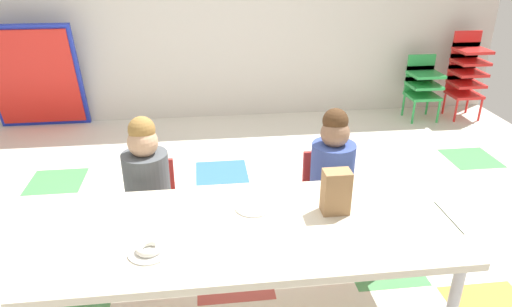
% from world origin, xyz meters
% --- Properties ---
extents(ground_plane, '(6.29, 4.69, 0.02)m').
position_xyz_m(ground_plane, '(0.00, -0.00, -0.01)').
color(ground_plane, silver).
extents(back_wall, '(6.29, 0.10, 2.40)m').
position_xyz_m(back_wall, '(0.00, 2.34, 1.20)').
color(back_wall, beige).
rests_on(back_wall, ground_plane).
extents(craft_table, '(1.89, 0.78, 0.60)m').
position_xyz_m(craft_table, '(0.05, -0.82, 0.55)').
color(craft_table, beige).
rests_on(craft_table, ground_plane).
extents(seated_child_near_camera, '(0.32, 0.32, 0.92)m').
position_xyz_m(seated_child_near_camera, '(-0.47, -0.20, 0.55)').
color(seated_child_near_camera, red).
rests_on(seated_child_near_camera, ground_plane).
extents(seated_child_middle_seat, '(0.32, 0.31, 0.92)m').
position_xyz_m(seated_child_middle_seat, '(0.62, -0.20, 0.55)').
color(seated_child_middle_seat, red).
rests_on(seated_child_middle_seat, ground_plane).
extents(kid_chair_green_stack, '(0.32, 0.30, 0.68)m').
position_xyz_m(kid_chair_green_stack, '(2.23, 1.97, 0.40)').
color(kid_chair_green_stack, green).
rests_on(kid_chair_green_stack, ground_plane).
extents(kid_chair_red_stack, '(0.32, 0.30, 0.92)m').
position_xyz_m(kid_chair_red_stack, '(2.71, 1.97, 0.52)').
color(kid_chair_red_stack, red).
rests_on(kid_chair_red_stack, ground_plane).
extents(folded_activity_table, '(0.90, 0.29, 1.09)m').
position_xyz_m(folded_activity_table, '(-1.79, 2.14, 0.54)').
color(folded_activity_table, '#1E33BF').
rests_on(folded_activity_table, ground_plane).
extents(paper_bag_brown, '(0.13, 0.09, 0.22)m').
position_xyz_m(paper_bag_brown, '(0.48, -0.75, 0.71)').
color(paper_bag_brown, '#9E754C').
rests_on(paper_bag_brown, craft_table).
extents(paper_plate_near_edge, '(0.18, 0.18, 0.01)m').
position_xyz_m(paper_plate_near_edge, '(-0.39, -0.97, 0.60)').
color(paper_plate_near_edge, white).
rests_on(paper_plate_near_edge, craft_table).
extents(paper_plate_center_table, '(0.18, 0.18, 0.01)m').
position_xyz_m(paper_plate_center_table, '(0.09, -0.67, 0.60)').
color(paper_plate_center_table, white).
rests_on(paper_plate_center_table, craft_table).
extents(donut_powdered_on_plate, '(0.11, 0.11, 0.03)m').
position_xyz_m(donut_powdered_on_plate, '(-0.39, -0.97, 0.62)').
color(donut_powdered_on_plate, white).
rests_on(donut_powdered_on_plate, craft_table).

